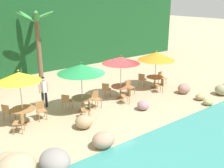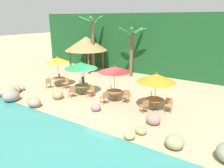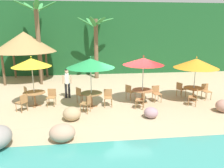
{
  "view_description": "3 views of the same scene",
  "coord_description": "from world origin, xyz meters",
  "px_view_note": "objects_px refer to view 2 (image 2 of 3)",
  "views": [
    {
      "loc": [
        -8.22,
        -11.13,
        5.59
      ],
      "look_at": [
        0.21,
        -0.13,
        1.0
      ],
      "focal_mm": 42.2,
      "sensor_mm": 36.0,
      "label": 1
    },
    {
      "loc": [
        8.09,
        -11.69,
        5.53
      ],
      "look_at": [
        0.67,
        -0.12,
        1.21
      ],
      "focal_mm": 33.83,
      "sensor_mm": 36.0,
      "label": 2
    },
    {
      "loc": [
        -2.09,
        -11.1,
        3.94
      ],
      "look_at": [
        -0.73,
        0.25,
        1.02
      ],
      "focal_mm": 35.44,
      "sensor_mm": 36.0,
      "label": 3
    }
  ],
  "objects_px": {
    "umbrella_red": "(114,69)",
    "chair_red_inland": "(112,90)",
    "dining_table_orange": "(155,101)",
    "palm_tree_nearest": "(93,36)",
    "palapa_hut": "(86,43)",
    "chair_yellow_left": "(48,82)",
    "chair_green_seaward": "(91,90)",
    "umbrella_orange": "(156,78)",
    "chair_yellow_seaward": "(66,82)",
    "umbrella_yellow": "(57,60)",
    "chair_orange_inland": "(153,97)",
    "umbrella_green": "(81,65)",
    "dining_table_yellow": "(59,80)",
    "chair_red_left": "(105,97)",
    "dining_table_red": "(114,93)",
    "chair_orange_left": "(144,106)",
    "waiter_in_white": "(83,75)",
    "chair_green_left": "(72,91)",
    "chair_yellow_inland": "(61,78)",
    "palm_tree_second": "(132,43)",
    "chair_green_inland": "(82,85)",
    "chair_red_seaward": "(126,95)",
    "chair_orange_seaward": "(169,104)",
    "dining_table_green": "(82,87)"
  },
  "relations": [
    {
      "from": "chair_yellow_left",
      "to": "dining_table_orange",
      "type": "xyz_separation_m",
      "value": [
        8.91,
        0.62,
        0.1
      ]
    },
    {
      "from": "chair_yellow_left",
      "to": "chair_green_seaward",
      "type": "height_order",
      "value": "same"
    },
    {
      "from": "umbrella_yellow",
      "to": "dining_table_yellow",
      "type": "xyz_separation_m",
      "value": [
        -0.0,
        -0.0,
        -1.66
      ]
    },
    {
      "from": "palm_tree_nearest",
      "to": "palapa_hut",
      "type": "height_order",
      "value": "palm_tree_nearest"
    },
    {
      "from": "chair_green_left",
      "to": "waiter_in_white",
      "type": "distance_m",
      "value": 2.76
    },
    {
      "from": "chair_green_seaward",
      "to": "waiter_in_white",
      "type": "distance_m",
      "value": 2.75
    },
    {
      "from": "palm_tree_second",
      "to": "waiter_in_white",
      "type": "height_order",
      "value": "palm_tree_second"
    },
    {
      "from": "umbrella_red",
      "to": "chair_red_inland",
      "type": "relative_size",
      "value": 2.94
    },
    {
      "from": "dining_table_yellow",
      "to": "dining_table_green",
      "type": "xyz_separation_m",
      "value": [
        2.9,
        -0.45,
        0.0
      ]
    },
    {
      "from": "chair_red_seaward",
      "to": "chair_orange_left",
      "type": "bearing_deg",
      "value": -27.46
    },
    {
      "from": "chair_yellow_seaward",
      "to": "umbrella_green",
      "type": "height_order",
      "value": "umbrella_green"
    },
    {
      "from": "dining_table_yellow",
      "to": "chair_yellow_left",
      "type": "bearing_deg",
      "value": -117.55
    },
    {
      "from": "chair_red_left",
      "to": "waiter_in_white",
      "type": "height_order",
      "value": "waiter_in_white"
    },
    {
      "from": "chair_green_inland",
      "to": "chair_red_seaward",
      "type": "xyz_separation_m",
      "value": [
        4.12,
        -0.2,
        0.0
      ]
    },
    {
      "from": "dining_table_yellow",
      "to": "chair_orange_left",
      "type": "height_order",
      "value": "chair_orange_left"
    },
    {
      "from": "chair_orange_inland",
      "to": "chair_yellow_left",
      "type": "bearing_deg",
      "value": -170.91
    },
    {
      "from": "chair_yellow_seaward",
      "to": "dining_table_red",
      "type": "height_order",
      "value": "chair_yellow_seaward"
    },
    {
      "from": "dining_table_yellow",
      "to": "chair_red_left",
      "type": "xyz_separation_m",
      "value": [
        5.37,
        -1.04,
        -0.1
      ]
    },
    {
      "from": "chair_green_left",
      "to": "dining_table_orange",
      "type": "height_order",
      "value": "chair_green_left"
    },
    {
      "from": "chair_green_left",
      "to": "chair_orange_left",
      "type": "height_order",
      "value": "same"
    },
    {
      "from": "palapa_hut",
      "to": "chair_yellow_seaward",
      "type": "bearing_deg",
      "value": -65.97
    },
    {
      "from": "umbrella_orange",
      "to": "dining_table_orange",
      "type": "height_order",
      "value": "umbrella_orange"
    },
    {
      "from": "palm_tree_nearest",
      "to": "umbrella_green",
      "type": "bearing_deg",
      "value": -59.53
    },
    {
      "from": "umbrella_red",
      "to": "chair_red_left",
      "type": "relative_size",
      "value": 2.94
    },
    {
      "from": "chair_yellow_inland",
      "to": "chair_red_left",
      "type": "height_order",
      "value": "same"
    },
    {
      "from": "palm_tree_second",
      "to": "palm_tree_nearest",
      "type": "bearing_deg",
      "value": -173.17
    },
    {
      "from": "dining_table_green",
      "to": "umbrella_orange",
      "type": "xyz_separation_m",
      "value": [
        5.62,
        0.31,
        1.48
      ]
    },
    {
      "from": "palm_tree_second",
      "to": "chair_orange_seaward",
      "type": "bearing_deg",
      "value": -46.46
    },
    {
      "from": "chair_orange_inland",
      "to": "chair_red_seaward",
      "type": "bearing_deg",
      "value": -159.43
    },
    {
      "from": "umbrella_green",
      "to": "palm_tree_nearest",
      "type": "relative_size",
      "value": 0.45
    },
    {
      "from": "umbrella_yellow",
      "to": "chair_red_inland",
      "type": "relative_size",
      "value": 2.98
    },
    {
      "from": "chair_yellow_seaward",
      "to": "umbrella_green",
      "type": "bearing_deg",
      "value": -12.46
    },
    {
      "from": "chair_yellow_inland",
      "to": "dining_table_red",
      "type": "height_order",
      "value": "chair_yellow_inland"
    },
    {
      "from": "dining_table_yellow",
      "to": "palm_tree_nearest",
      "type": "distance_m",
      "value": 6.56
    },
    {
      "from": "dining_table_orange",
      "to": "palapa_hut",
      "type": "height_order",
      "value": "palapa_hut"
    },
    {
      "from": "chair_green_inland",
      "to": "palm_tree_nearest",
      "type": "xyz_separation_m",
      "value": [
        -3.05,
        5.53,
        3.25
      ]
    },
    {
      "from": "waiter_in_white",
      "to": "dining_table_red",
      "type": "bearing_deg",
      "value": -19.52
    },
    {
      "from": "chair_green_seaward",
      "to": "chair_red_inland",
      "type": "relative_size",
      "value": 1.0
    },
    {
      "from": "chair_green_inland",
      "to": "palapa_hut",
      "type": "bearing_deg",
      "value": 125.64
    },
    {
      "from": "dining_table_red",
      "to": "palm_tree_second",
      "type": "height_order",
      "value": "palm_tree_second"
    },
    {
      "from": "umbrella_yellow",
      "to": "chair_orange_inland",
      "type": "height_order",
      "value": "umbrella_yellow"
    },
    {
      "from": "umbrella_yellow",
      "to": "waiter_in_white",
      "type": "xyz_separation_m",
      "value": [
        1.58,
        1.21,
        -1.29
      ]
    },
    {
      "from": "dining_table_yellow",
      "to": "chair_orange_inland",
      "type": "height_order",
      "value": "chair_orange_inland"
    },
    {
      "from": "umbrella_orange",
      "to": "chair_orange_left",
      "type": "height_order",
      "value": "umbrella_orange"
    },
    {
      "from": "chair_red_seaward",
      "to": "chair_red_inland",
      "type": "xyz_separation_m",
      "value": [
        -1.39,
        0.45,
        0.0
      ]
    },
    {
      "from": "umbrella_red",
      "to": "dining_table_orange",
      "type": "relative_size",
      "value": 2.33
    },
    {
      "from": "chair_green_left",
      "to": "waiter_in_white",
      "type": "height_order",
      "value": "waiter_in_white"
    },
    {
      "from": "dining_table_orange",
      "to": "chair_red_left",
      "type": "bearing_deg",
      "value": -164.05
    },
    {
      "from": "umbrella_yellow",
      "to": "chair_green_seaward",
      "type": "bearing_deg",
      "value": -6.15
    },
    {
      "from": "umbrella_orange",
      "to": "chair_green_seaward",
      "type": "bearing_deg",
      "value": -176.82
    }
  ]
}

